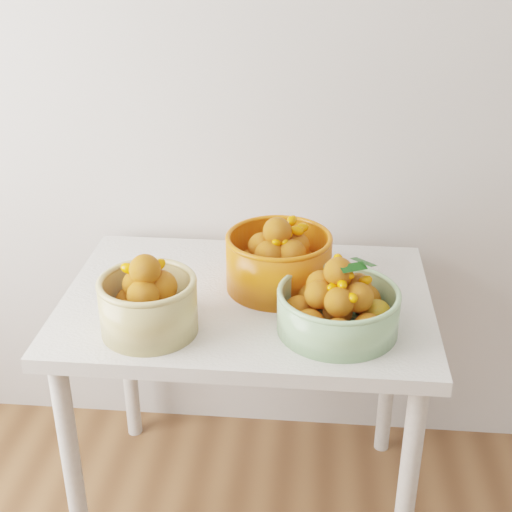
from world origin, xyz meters
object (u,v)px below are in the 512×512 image
object	(u,v)px
table	(247,326)
bowl_green	(338,306)
bowl_orange	(279,260)
bowl_cream	(148,303)

from	to	relation	value
table	bowl_green	size ratio (longest dim) A/B	2.75
bowl_orange	bowl_green	bearing A→B (deg)	-52.48
table	bowl_orange	distance (m)	0.21
table	bowl_green	xyz separation A→B (m)	(0.24, -0.15, 0.16)
table	bowl_orange	world-z (taller)	bowl_orange
bowl_green	bowl_cream	bearing A→B (deg)	-174.21
table	bowl_green	bearing A→B (deg)	-31.31
table	bowl_cream	size ratio (longest dim) A/B	3.08
bowl_green	bowl_orange	xyz separation A→B (m)	(-0.16, 0.21, 0.02)
bowl_orange	bowl_cream	bearing A→B (deg)	-140.01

